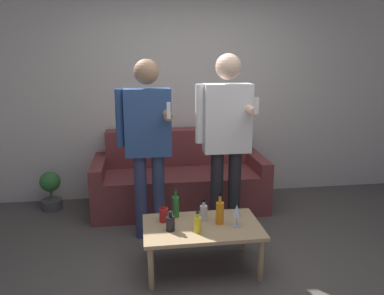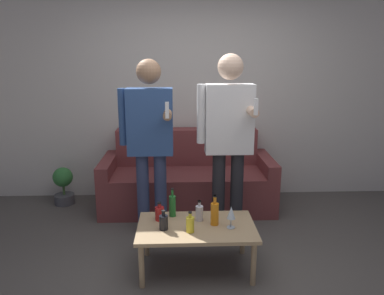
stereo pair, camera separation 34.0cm
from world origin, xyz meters
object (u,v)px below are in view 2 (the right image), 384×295
coffee_table (196,230)px  person_standing_left (150,135)px  person_standing_right (228,133)px  bottle_orange (172,205)px  couch (187,180)px

coffee_table → person_standing_left: person_standing_left is taller
person_standing_right → bottle_orange: bearing=-143.3°
person_standing_left → person_standing_right: person_standing_right is taller
couch → bottle_orange: 1.22m
couch → person_standing_right: size_ratio=1.11×
couch → bottle_orange: couch is taller
coffee_table → person_standing_right: bearing=60.9°
couch → coffee_table: size_ratio=2.04×
person_standing_left → bottle_orange: bearing=-64.6°
coffee_table → bottle_orange: bottle_orange is taller
couch → person_standing_left: bearing=-116.9°
coffee_table → bottle_orange: (-0.20, 0.20, 0.14)m
coffee_table → person_standing_right: person_standing_right is taller
coffee_table → person_standing_left: bearing=122.3°
couch → coffee_table: (0.04, -1.40, 0.04)m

